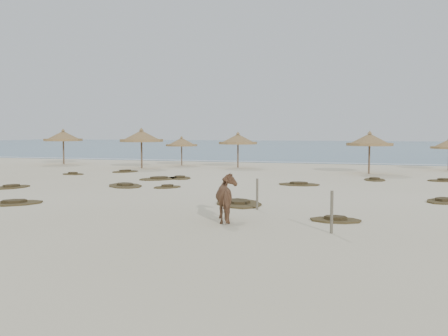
{
  "coord_description": "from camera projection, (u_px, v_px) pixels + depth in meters",
  "views": [
    {
      "loc": [
        6.41,
        -19.08,
        2.89
      ],
      "look_at": [
        -0.82,
        5.0,
        1.0
      ],
      "focal_mm": 40.0,
      "sensor_mm": 36.0,
      "label": 1
    }
  ],
  "objects": [
    {
      "name": "palapa_0",
      "position": [
        63.0,
        137.0,
        42.98
      ],
      "size": [
        4.25,
        4.25,
        3.08
      ],
      "rotation": [
        0.0,
        0.0,
        -0.37
      ],
      "color": "brown",
      "rests_on": "ground"
    },
    {
      "name": "scrub_3",
      "position": [
        299.0,
        184.0,
        26.56
      ],
      "size": [
        2.27,
        1.53,
        0.16
      ],
      "rotation": [
        0.0,
        0.0,
        0.04
      ],
      "color": "brown",
      "rests_on": "ground"
    },
    {
      "name": "scrub_2",
      "position": [
        167.0,
        187.0,
        25.29
      ],
      "size": [
        1.67,
        1.77,
        0.16
      ],
      "rotation": [
        0.0,
        0.0,
        0.91
      ],
      "color": "brown",
      "rests_on": "ground"
    },
    {
      "name": "scrub_4",
      "position": [
        443.0,
        201.0,
        20.24
      ],
      "size": [
        1.88,
        2.25,
        0.16
      ],
      "rotation": [
        0.0,
        0.0,
        1.19
      ],
      "color": "brown",
      "rests_on": "ground"
    },
    {
      "name": "scrub_12",
      "position": [
        335.0,
        219.0,
        15.95
      ],
      "size": [
        1.7,
        1.16,
        0.16
      ],
      "rotation": [
        0.0,
        0.0,
        0.05
      ],
      "color": "brown",
      "rests_on": "ground"
    },
    {
      "name": "palapa_4",
      "position": [
        370.0,
        140.0,
        33.3
      ],
      "size": [
        4.06,
        4.06,
        2.9
      ],
      "rotation": [
        0.0,
        0.0,
        -0.4
      ],
      "color": "brown",
      "rests_on": "ground"
    },
    {
      "name": "scrub_0",
      "position": [
        11.0,
        187.0,
        25.27
      ],
      "size": [
        1.72,
        2.26,
        0.16
      ],
      "rotation": [
        0.0,
        0.0,
        1.36
      ],
      "color": "brown",
      "rests_on": "ground"
    },
    {
      "name": "scrub_13",
      "position": [
        180.0,
        178.0,
        30.16
      ],
      "size": [
        2.06,
        2.37,
        0.16
      ],
      "rotation": [
        0.0,
        0.0,
        2.04
      ],
      "color": "brown",
      "rests_on": "ground"
    },
    {
      "name": "palapa_1",
      "position": [
        141.0,
        137.0,
        38.3
      ],
      "size": [
        3.65,
        3.65,
        3.13
      ],
      "rotation": [
        0.0,
        0.0,
        0.1
      ],
      "color": "brown",
      "rests_on": "ground"
    },
    {
      "name": "palapa_3",
      "position": [
        238.0,
        140.0,
        38.92
      ],
      "size": [
        3.45,
        3.45,
        2.82
      ],
      "rotation": [
        0.0,
        0.0,
        0.16
      ],
      "color": "brown",
      "rests_on": "ground"
    },
    {
      "name": "scrub_9",
      "position": [
        238.0,
        203.0,
        19.63
      ],
      "size": [
        2.81,
        3.19,
        0.16
      ],
      "rotation": [
        0.0,
        0.0,
        2.07
      ],
      "color": "brown",
      "rests_on": "ground"
    },
    {
      "name": "scrub_10",
      "position": [
        445.0,
        180.0,
        28.54
      ],
      "size": [
        2.21,
        1.74,
        0.16
      ],
      "rotation": [
        0.0,
        0.0,
        0.28
      ],
      "color": "brown",
      "rests_on": "ground"
    },
    {
      "name": "fence_post_far",
      "position": [
        332.0,
        212.0,
        14.0
      ],
      "size": [
        0.09,
        0.09,
        1.21
      ],
      "primitive_type": "cylinder",
      "rotation": [
        0.0,
        0.0,
        -0.02
      ],
      "color": "#6A624F",
      "rests_on": "ground"
    },
    {
      "name": "ocean",
      "position": [
        337.0,
        146.0,
        91.9
      ],
      "size": [
        200.0,
        100.0,
        0.01
      ],
      "primitive_type": "cube",
      "color": "#28557A",
      "rests_on": "ground"
    },
    {
      "name": "palapa_2",
      "position": [
        182.0,
        142.0,
        41.56
      ],
      "size": [
        3.1,
        3.1,
        2.46
      ],
      "rotation": [
        0.0,
        0.0,
        0.2
      ],
      "color": "brown",
      "rests_on": "ground"
    },
    {
      "name": "fence_post_near",
      "position": [
        257.0,
        194.0,
        18.23
      ],
      "size": [
        0.11,
        0.11,
        1.14
      ],
      "primitive_type": "cylinder",
      "rotation": [
        0.0,
        0.0,
        -0.29
      ],
      "color": "#6A624F",
      "rests_on": "ground"
    },
    {
      "name": "scrub_8",
      "position": [
        73.0,
        174.0,
        32.89
      ],
      "size": [
        1.61,
        1.11,
        0.16
      ],
      "rotation": [
        0.0,
        0.0,
        3.07
      ],
      "color": "brown",
      "rests_on": "ground"
    },
    {
      "name": "foam_line",
      "position": [
        299.0,
        163.0,
        45.11
      ],
      "size": [
        70.0,
        0.6,
        0.01
      ],
      "primitive_type": "cube",
      "color": "silver",
      "rests_on": "ground"
    },
    {
      "name": "scrub_6",
      "position": [
        125.0,
        171.0,
        34.86
      ],
      "size": [
        2.07,
        2.37,
        0.16
      ],
      "rotation": [
        0.0,
        0.0,
        1.09
      ],
      "color": "brown",
      "rests_on": "ground"
    },
    {
      "name": "scrub_1",
      "position": [
        125.0,
        185.0,
        25.93
      ],
      "size": [
        2.93,
        2.97,
        0.16
      ],
      "rotation": [
        0.0,
        0.0,
        2.32
      ],
      "color": "brown",
      "rests_on": "ground"
    },
    {
      "name": "scrub_7",
      "position": [
        375.0,
        179.0,
        29.07
      ],
      "size": [
        1.4,
        1.96,
        0.16
      ],
      "rotation": [
        0.0,
        0.0,
        1.68
      ],
      "color": "brown",
      "rests_on": "ground"
    },
    {
      "name": "ground",
      "position": [
        208.0,
        202.0,
        20.28
      ],
      "size": [
        160.0,
        160.0,
        0.0
      ],
      "primitive_type": "plane",
      "color": "beige",
      "rests_on": "ground"
    },
    {
      "name": "scrub_14",
      "position": [
        159.0,
        178.0,
        29.64
      ],
      "size": [
        2.81,
        3.0,
        0.16
      ],
      "rotation": [
        0.0,
        0.0,
        0.94
      ],
      "color": "brown",
      "rests_on": "ground"
    },
    {
      "name": "horse",
      "position": [
        229.0,
        198.0,
        15.89
      ],
      "size": [
        1.45,
        1.95,
        1.5
      ],
      "primitive_type": "imported",
      "rotation": [
        0.0,
        0.0,
        3.56
      ],
      "color": "#8B5D3F",
      "rests_on": "ground"
    },
    {
      "name": "scrub_11",
      "position": [
        14.0,
        203.0,
        19.68
      ],
      "size": [
        2.61,
        2.53,
        0.16
      ],
      "rotation": [
        0.0,
        0.0,
        0.71
      ],
      "color": "brown",
      "rests_on": "ground"
    }
  ]
}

